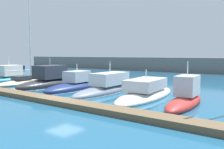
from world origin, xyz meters
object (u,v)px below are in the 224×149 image
Objects in this scene: sailboat_sand_second at (26,82)px; mooring_buoy_orange at (161,80)px; motorboat_teal_nearest at (11,77)px; motorboat_red_seventh at (185,97)px; motorboat_charcoal_third at (48,80)px; mooring_buoy_red at (113,73)px; motorboat_ivory_sixth at (146,93)px; motorboat_slate_fifth at (106,88)px; motorboat_navy_fourth at (74,85)px.

sailboat_sand_second reaches higher than mooring_buoy_orange.
motorboat_teal_nearest is 1.25× the size of motorboat_red_seventh.
motorboat_teal_nearest reaches higher than motorboat_charcoal_third.
motorboat_teal_nearest is at bearing -96.70° from mooring_buoy_red.
mooring_buoy_orange is (-5.00, 13.34, -0.39)m from motorboat_ivory_sixth.
motorboat_slate_fifth is at bearing -88.43° from sailboat_sand_second.
mooring_buoy_red is (-22.23, 21.09, -0.59)m from motorboat_red_seventh.
motorboat_charcoal_third is 10.66× the size of mooring_buoy_red.
motorboat_navy_fourth is at bearing -96.57° from motorboat_teal_nearest.
motorboat_charcoal_third is 1.18× the size of motorboat_red_seventh.
motorboat_charcoal_third is at bearing -117.23° from mooring_buoy_orange.
sailboat_sand_second is 16.76m from motorboat_ivory_sixth.
motorboat_teal_nearest reaches higher than motorboat_slate_fifth.
motorboat_teal_nearest reaches higher than mooring_buoy_orange.
sailboat_sand_second is 18.69× the size of mooring_buoy_orange.
motorboat_teal_nearest is 0.70× the size of sailboat_sand_second.
motorboat_red_seventh is 30.64m from mooring_buoy_red.
motorboat_navy_fourth is 12.23m from motorboat_red_seventh.
mooring_buoy_orange is 14.78m from mooring_buoy_red.
motorboat_slate_fifth reaches higher than mooring_buoy_red.
motorboat_ivory_sixth is 1.48× the size of motorboat_red_seventh.
motorboat_red_seventh is 17.16m from mooring_buoy_orange.
sailboat_sand_second is at bearing 86.83° from motorboat_ivory_sixth.
sailboat_sand_second is 16.12× the size of mooring_buoy_red.
motorboat_slate_fifth is 8.39m from motorboat_red_seventh.
motorboat_red_seventh is 10.44× the size of mooring_buoy_orange.
motorboat_navy_fourth is (4.04, 0.30, -0.29)m from motorboat_charcoal_third.
mooring_buoy_orange is at bearing -25.84° from mooring_buoy_red.
mooring_buoy_orange is (-0.62, 13.44, -0.48)m from motorboat_slate_fifth.
motorboat_red_seventh is at bearing -114.53° from motorboat_ivory_sixth.
motorboat_charcoal_third is at bearing 92.78° from motorboat_slate_fifth.
motorboat_ivory_sixth is 14.25m from mooring_buoy_orange.
motorboat_red_seventh is at bearing -43.49° from mooring_buoy_red.
motorboat_red_seventh is at bearing -98.25° from motorboat_navy_fourth.
motorboat_red_seventh is at bearing -96.23° from motorboat_charcoal_third.
mooring_buoy_red is at bearing 154.16° from mooring_buoy_orange.
motorboat_teal_nearest is 3.98m from sailboat_sand_second.
motorboat_charcoal_third reaches higher than motorboat_ivory_sixth.
motorboat_slate_fifth is 0.89× the size of motorboat_ivory_sixth.
motorboat_teal_nearest is 8.37m from motorboat_charcoal_third.
motorboat_charcoal_third reaches higher than motorboat_navy_fourth.
mooring_buoy_orange is at bearing 26.34° from motorboat_red_seventh.
motorboat_teal_nearest is 0.96× the size of motorboat_slate_fifth.
sailboat_sand_second reaches higher than motorboat_teal_nearest.
mooring_buoy_red is at bearing 11.34° from motorboat_charcoal_third.
motorboat_red_seventh is (12.21, -0.71, 0.12)m from motorboat_navy_fourth.
motorboat_red_seventh is (24.61, -0.80, 0.01)m from motorboat_teal_nearest.
motorboat_slate_fifth is at bearing -89.11° from motorboat_charcoal_third.
sailboat_sand_second reaches higher than motorboat_charcoal_third.
sailboat_sand_second is at bearing -101.55° from motorboat_teal_nearest.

